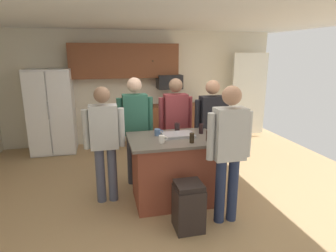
# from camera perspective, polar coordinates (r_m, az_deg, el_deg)

# --- Properties ---
(floor) EXTENTS (7.04, 7.04, 0.00)m
(floor) POSITION_cam_1_polar(r_m,az_deg,el_deg) (4.54, 0.32, -13.02)
(floor) COLOR tan
(floor) RESTS_ON ground
(ceiling) EXTENTS (7.04, 7.04, 0.00)m
(ceiling) POSITION_cam_1_polar(r_m,az_deg,el_deg) (4.05, 0.37, 21.62)
(ceiling) COLOR white
(back_wall) EXTENTS (6.40, 0.10, 2.60)m
(back_wall) POSITION_cam_1_polar(r_m,az_deg,el_deg) (6.82, -5.29, 7.77)
(back_wall) COLOR beige
(back_wall) RESTS_ON ground
(french_door_window_panel) EXTENTS (0.90, 0.06, 2.00)m
(french_door_window_panel) POSITION_cam_1_polar(r_m,az_deg,el_deg) (7.31, 15.97, 6.14)
(french_door_window_panel) COLOR white
(french_door_window_panel) RESTS_ON ground
(cabinet_run_upper) EXTENTS (2.40, 0.38, 0.75)m
(cabinet_run_upper) POSITION_cam_1_polar(r_m,az_deg,el_deg) (6.53, -8.72, 12.87)
(cabinet_run_upper) COLOR brown
(cabinet_run_lower) EXTENTS (1.80, 0.63, 0.90)m
(cabinet_run_lower) POSITION_cam_1_polar(r_m,az_deg,el_deg) (6.78, 0.30, 0.47)
(cabinet_run_lower) COLOR brown
(cabinet_run_lower) RESTS_ON ground
(refrigerator) EXTENTS (0.90, 0.76, 1.79)m
(refrigerator) POSITION_cam_1_polar(r_m,az_deg,el_deg) (6.49, -22.42, 2.73)
(refrigerator) COLOR white
(refrigerator) RESTS_ON ground
(microwave_over_range) EXTENTS (0.56, 0.40, 0.32)m
(microwave_over_range) POSITION_cam_1_polar(r_m,az_deg,el_deg) (6.62, 0.27, 8.93)
(microwave_over_range) COLOR black
(kitchen_island) EXTENTS (1.23, 0.88, 0.96)m
(kitchen_island) POSITION_cam_1_polar(r_m,az_deg,el_deg) (4.09, 0.98, -8.71)
(kitchen_island) COLOR brown
(kitchen_island) RESTS_ON ground
(person_guest_left) EXTENTS (0.57, 0.22, 1.67)m
(person_guest_left) POSITION_cam_1_polar(r_m,az_deg,el_deg) (4.01, -12.73, -2.29)
(person_guest_left) COLOR #4C5166
(person_guest_left) RESTS_ON ground
(person_guest_right) EXTENTS (0.57, 0.23, 1.74)m
(person_guest_right) POSITION_cam_1_polar(r_m,az_deg,el_deg) (4.51, -6.60, 0.44)
(person_guest_right) COLOR #383842
(person_guest_right) RESTS_ON ground
(person_host_foreground) EXTENTS (0.57, 0.23, 1.74)m
(person_host_foreground) POSITION_cam_1_polar(r_m,az_deg,el_deg) (3.50, 12.20, -3.99)
(person_host_foreground) COLOR #232D4C
(person_host_foreground) RESTS_ON ground
(person_guest_by_door) EXTENTS (0.57, 0.22, 1.69)m
(person_guest_by_door) POSITION_cam_1_polar(r_m,az_deg,el_deg) (4.60, 8.73, 0.27)
(person_guest_by_door) COLOR #232D4C
(person_guest_by_door) RESTS_ON ground
(person_elder_center) EXTENTS (0.57, 0.22, 1.71)m
(person_elder_center) POSITION_cam_1_polar(r_m,az_deg,el_deg) (4.69, 1.52, 0.83)
(person_elder_center) COLOR #232D4C
(person_elder_center) RESTS_ON ground
(tumbler_amber) EXTENTS (0.08, 0.08, 0.14)m
(tumbler_amber) POSITION_cam_1_polar(r_m,az_deg,el_deg) (4.19, 1.87, -0.30)
(tumbler_amber) COLOR black
(tumbler_amber) RESTS_ON kitchen_island
(glass_short_whisky) EXTENTS (0.06, 0.06, 0.13)m
(glass_short_whisky) POSITION_cam_1_polar(r_m,az_deg,el_deg) (3.70, 4.84, -2.41)
(glass_short_whisky) COLOR black
(glass_short_whisky) RESTS_ON kitchen_island
(mug_ceramic_white) EXTENTS (0.12, 0.08, 0.10)m
(mug_ceramic_white) POSITION_cam_1_polar(r_m,az_deg,el_deg) (3.69, -1.24, -2.66)
(mug_ceramic_white) COLOR white
(mug_ceramic_white) RESTS_ON kitchen_island
(mug_blue_stoneware) EXTENTS (0.13, 0.09, 0.10)m
(mug_blue_stoneware) POSITION_cam_1_polar(r_m,az_deg,el_deg) (4.02, -2.12, -1.25)
(mug_blue_stoneware) COLOR #4C6B99
(mug_blue_stoneware) RESTS_ON kitchen_island
(glass_pilsner) EXTENTS (0.06, 0.06, 0.15)m
(glass_pilsner) POSITION_cam_1_polar(r_m,az_deg,el_deg) (4.14, 6.70, -0.51)
(glass_pilsner) COLOR black
(glass_pilsner) RESTS_ON kitchen_island
(glass_stout_tall) EXTENTS (0.07, 0.07, 0.14)m
(glass_stout_tall) POSITION_cam_1_polar(r_m,az_deg,el_deg) (3.81, 8.22, -1.94)
(glass_stout_tall) COLOR black
(glass_stout_tall) RESTS_ON kitchen_island
(serving_tray) EXTENTS (0.44, 0.30, 0.04)m
(serving_tray) POSITION_cam_1_polar(r_m,az_deg,el_deg) (3.99, 2.04, -1.81)
(serving_tray) COLOR #B7B7BC
(serving_tray) RESTS_ON kitchen_island
(trash_bin) EXTENTS (0.34, 0.34, 0.61)m
(trash_bin) POSITION_cam_1_polar(r_m,az_deg,el_deg) (3.56, 4.15, -15.87)
(trash_bin) COLOR black
(trash_bin) RESTS_ON ground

